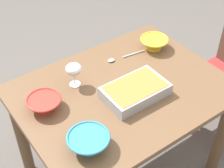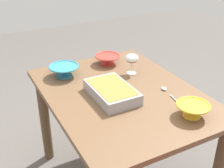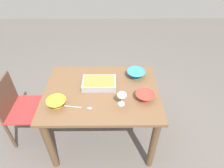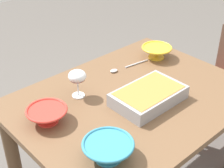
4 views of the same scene
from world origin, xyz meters
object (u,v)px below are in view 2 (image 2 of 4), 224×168
(casserole_dish, at_px, (112,91))
(serving_spoon, at_px, (168,93))
(mixing_bowl, at_px, (64,70))
(small_bowl, at_px, (193,109))
(wine_glass, at_px, (132,59))
(serving_bowl, at_px, (107,59))
(dining_table, at_px, (121,111))

(casserole_dish, distance_m, serving_spoon, 0.35)
(mixing_bowl, relative_size, small_bowl, 1.13)
(wine_glass, relative_size, serving_bowl, 0.78)
(mixing_bowl, distance_m, serving_spoon, 0.71)
(casserole_dish, bearing_deg, small_bowl, 36.68)
(dining_table, distance_m, small_bowl, 0.49)
(serving_spoon, bearing_deg, wine_glass, -171.97)
(wine_glass, height_order, serving_bowl, wine_glass)
(dining_table, xyz_separation_m, serving_bowl, (-0.42, 0.12, 0.18))
(wine_glass, xyz_separation_m, serving_bowl, (-0.23, -0.07, -0.07))
(mixing_bowl, bearing_deg, small_bowl, 29.29)
(serving_spoon, bearing_deg, dining_table, -123.21)
(wine_glass, distance_m, serving_spoon, 0.37)
(small_bowl, height_order, serving_spoon, small_bowl)
(dining_table, height_order, serving_bowl, serving_bowl)
(dining_table, xyz_separation_m, small_bowl, (0.41, 0.20, 0.18))
(small_bowl, xyz_separation_m, serving_spoon, (-0.25, 0.04, -0.04))
(wine_glass, height_order, casserole_dish, wine_glass)
(casserole_dish, height_order, small_bowl, small_bowl)
(serving_spoon, bearing_deg, serving_bowl, -168.18)
(small_bowl, relative_size, serving_bowl, 0.98)
(small_bowl, xyz_separation_m, serving_bowl, (-0.83, -0.08, -0.00))
(casserole_dish, height_order, serving_spoon, casserole_dish)
(small_bowl, bearing_deg, casserole_dish, -143.32)
(small_bowl, relative_size, serving_spoon, 0.69)
(wine_glass, height_order, serving_spoon, wine_glass)
(dining_table, distance_m, mixing_bowl, 0.48)
(mixing_bowl, distance_m, small_bowl, 0.89)
(mixing_bowl, xyz_separation_m, serving_spoon, (0.53, 0.47, -0.04))
(wine_glass, relative_size, serving_spoon, 0.55)
(dining_table, height_order, small_bowl, small_bowl)
(dining_table, bearing_deg, serving_spoon, 56.79)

